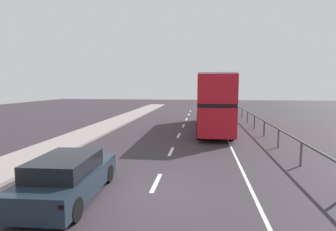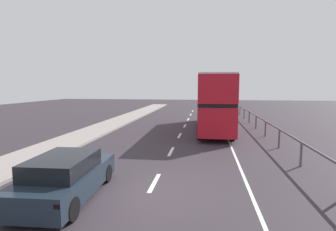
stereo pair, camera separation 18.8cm
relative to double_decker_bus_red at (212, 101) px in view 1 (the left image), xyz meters
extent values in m
cube|color=#322B32|center=(-2.44, -13.24, -2.38)|extent=(74.31, 120.00, 0.10)
cube|color=silver|center=(-2.44, -12.33, -2.33)|extent=(0.16, 1.90, 0.01)
cube|color=silver|center=(-2.44, -7.67, -2.33)|extent=(0.16, 1.90, 0.01)
cube|color=silver|center=(-2.44, -3.02, -2.33)|extent=(0.16, 1.90, 0.01)
cube|color=silver|center=(-2.44, 1.64, -2.33)|extent=(0.16, 1.90, 0.01)
cube|color=silver|center=(-2.44, 6.29, -2.33)|extent=(0.16, 1.90, 0.01)
cube|color=silver|center=(-2.44, 10.94, -2.33)|extent=(0.16, 1.90, 0.01)
cube|color=silver|center=(-2.44, 15.60, -2.33)|extent=(0.16, 1.90, 0.01)
cube|color=silver|center=(0.90, -4.24, -2.33)|extent=(0.12, 46.00, 0.01)
cube|color=#4F4E52|center=(3.57, -4.24, -1.26)|extent=(0.08, 42.00, 0.08)
cylinder|color=#4F4E52|center=(3.57, -9.49, -1.79)|extent=(0.10, 0.10, 1.08)
cylinder|color=#4F4E52|center=(3.57, -5.99, -1.79)|extent=(0.10, 0.10, 1.08)
cylinder|color=#4F4E52|center=(3.57, -2.49, -1.79)|extent=(0.10, 0.10, 1.08)
cylinder|color=#4F4E52|center=(3.57, 1.01, -1.79)|extent=(0.10, 0.10, 1.08)
cylinder|color=#4F4E52|center=(3.57, 4.51, -1.79)|extent=(0.10, 0.10, 1.08)
cylinder|color=#4F4E52|center=(3.57, 8.01, -1.79)|extent=(0.10, 0.10, 1.08)
cylinder|color=#4F4E52|center=(3.57, 11.51, -1.79)|extent=(0.10, 0.10, 1.08)
cylinder|color=#4F4E52|center=(3.57, 15.01, -1.79)|extent=(0.10, 0.10, 1.08)
cube|color=red|center=(0.00, -0.01, -1.04)|extent=(2.60, 11.47, 1.88)
cube|color=black|center=(0.00, -0.01, 0.02)|extent=(2.61, 11.01, 0.24)
cube|color=red|center=(0.00, -0.01, 1.03)|extent=(2.60, 11.47, 1.79)
cube|color=silver|center=(0.00, -0.01, 1.98)|extent=(2.54, 11.24, 0.10)
cube|color=black|center=(-0.10, 5.69, -0.95)|extent=(2.16, 0.08, 1.32)
cube|color=yellow|center=(-0.10, 5.69, 1.48)|extent=(1.44, 0.06, 0.28)
cylinder|color=black|center=(-1.17, 4.29, -1.83)|extent=(0.30, 1.00, 1.00)
cylinder|color=black|center=(1.03, 4.32, -1.83)|extent=(0.30, 1.00, 1.00)
cylinder|color=black|center=(-1.03, -4.14, -1.83)|extent=(0.30, 1.00, 1.00)
cylinder|color=black|center=(1.17, -4.10, -1.83)|extent=(0.30, 1.00, 1.00)
cube|color=#1C2733|center=(-4.97, -13.95, -1.80)|extent=(2.03, 4.33, 0.71)
cube|color=black|center=(-4.95, -14.16, -1.19)|extent=(1.71, 2.41, 0.50)
cube|color=red|center=(-4.05, -16.00, -1.62)|extent=(0.16, 0.07, 0.12)
cylinder|color=black|center=(-5.86, -12.57, -2.01)|extent=(0.23, 0.65, 0.64)
cylinder|color=black|center=(-4.21, -12.48, -2.01)|extent=(0.23, 0.65, 0.64)
cylinder|color=black|center=(-5.72, -15.41, -2.01)|extent=(0.23, 0.65, 0.64)
cylinder|color=black|center=(-4.07, -15.33, -2.01)|extent=(0.23, 0.65, 0.64)
camera|label=1|loc=(-0.81, -21.45, 1.20)|focal=27.92mm
camera|label=2|loc=(-0.62, -21.43, 1.20)|focal=27.92mm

